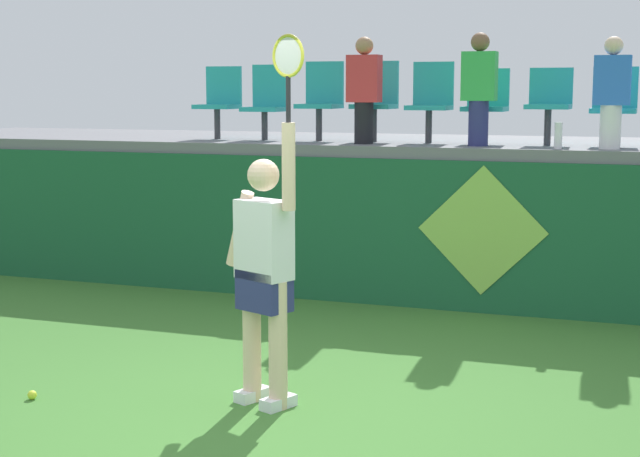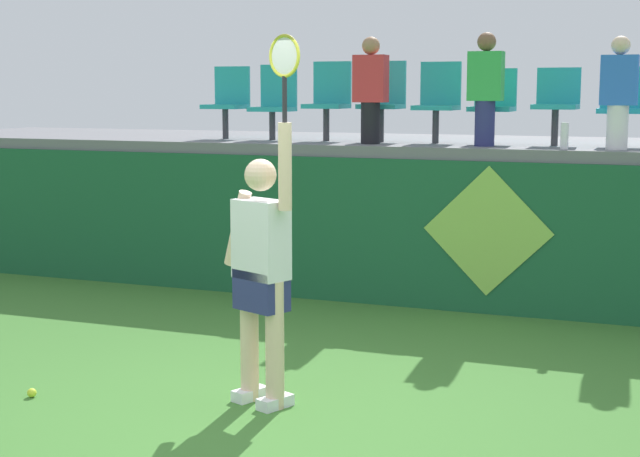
% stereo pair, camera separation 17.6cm
% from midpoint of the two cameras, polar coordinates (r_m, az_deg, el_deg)
% --- Properties ---
extents(ground_plane, '(40.00, 40.00, 0.00)m').
position_cam_midpoint_polar(ground_plane, '(6.47, -2.88, -11.49)').
color(ground_plane, '#3D752D').
extents(court_back_wall, '(13.57, 0.20, 1.49)m').
position_cam_midpoint_polar(court_back_wall, '(9.76, 6.14, -0.27)').
color(court_back_wall, '#195633').
rests_on(court_back_wall, ground_plane).
extents(spectator_platform, '(13.57, 2.80, 0.12)m').
position_cam_midpoint_polar(spectator_platform, '(10.98, 8.05, 4.87)').
color(spectator_platform, slate).
rests_on(spectator_platform, court_back_wall).
extents(tennis_player, '(0.71, 0.39, 2.54)m').
position_cam_midpoint_polar(tennis_player, '(6.62, -2.70, -2.30)').
color(tennis_player, white).
rests_on(tennis_player, ground_plane).
extents(tennis_ball, '(0.07, 0.07, 0.07)m').
position_cam_midpoint_polar(tennis_ball, '(7.26, -16.00, -9.32)').
color(tennis_ball, '#D1E533').
rests_on(tennis_ball, ground_plane).
extents(water_bottle, '(0.08, 0.08, 0.26)m').
position_cam_midpoint_polar(water_bottle, '(9.55, 14.77, 5.32)').
color(water_bottle, white).
rests_on(water_bottle, spectator_platform).
extents(stadium_chair_0, '(0.44, 0.42, 0.83)m').
position_cam_midpoint_polar(stadium_chair_0, '(11.27, -5.00, 7.62)').
color(stadium_chair_0, '#38383D').
rests_on(stadium_chair_0, spectator_platform).
extents(stadium_chair_1, '(0.44, 0.42, 0.85)m').
position_cam_midpoint_polar(stadium_chair_1, '(11.03, -2.21, 7.59)').
color(stadium_chair_1, '#38383D').
rests_on(stadium_chair_1, spectator_platform).
extents(stadium_chair_2, '(0.44, 0.42, 0.88)m').
position_cam_midpoint_polar(stadium_chair_2, '(10.78, 1.00, 7.74)').
color(stadium_chair_2, '#38383D').
rests_on(stadium_chair_2, spectator_platform).
extents(stadium_chair_3, '(0.44, 0.42, 0.88)m').
position_cam_midpoint_polar(stadium_chair_3, '(10.58, 4.24, 7.71)').
color(stadium_chair_3, '#38383D').
rests_on(stadium_chair_3, spectator_platform).
extents(stadium_chair_4, '(0.44, 0.42, 0.86)m').
position_cam_midpoint_polar(stadium_chair_4, '(10.42, 7.48, 7.60)').
color(stadium_chair_4, '#38383D').
rests_on(stadium_chair_4, spectator_platform).
extents(stadium_chair_5, '(0.44, 0.42, 0.79)m').
position_cam_midpoint_polar(stadium_chair_5, '(10.28, 10.69, 7.35)').
color(stadium_chair_5, '#38383D').
rests_on(stadium_chair_5, spectator_platform).
extents(stadium_chair_6, '(0.44, 0.42, 0.79)m').
position_cam_midpoint_polar(stadium_chair_6, '(10.18, 14.30, 7.32)').
color(stadium_chair_6, '#38383D').
rests_on(stadium_chair_6, spectator_platform).
extents(stadium_chair_7, '(0.44, 0.42, 0.79)m').
position_cam_midpoint_polar(stadium_chair_7, '(10.13, 17.90, 7.07)').
color(stadium_chair_7, '#38383D').
rests_on(stadium_chair_7, spectator_platform).
extents(spectator_0, '(0.34, 0.20, 1.11)m').
position_cam_midpoint_polar(spectator_0, '(10.16, 3.51, 8.26)').
color(spectator_0, black).
rests_on(spectator_0, spectator_platform).
extents(spectator_1, '(0.34, 0.20, 1.13)m').
position_cam_midpoint_polar(spectator_1, '(9.88, 10.28, 8.22)').
color(spectator_1, navy).
rests_on(spectator_1, spectator_platform).
extents(spectator_2, '(0.34, 0.20, 1.07)m').
position_cam_midpoint_polar(spectator_2, '(9.66, 17.76, 7.74)').
color(spectator_2, white).
rests_on(spectator_2, spectator_platform).
extents(wall_signage_mount, '(1.27, 0.01, 1.46)m').
position_cam_midpoint_polar(wall_signage_mount, '(9.63, 10.29, -4.99)').
color(wall_signage_mount, '#195633').
rests_on(wall_signage_mount, ground_plane).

